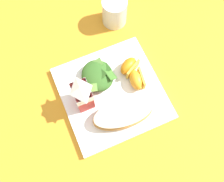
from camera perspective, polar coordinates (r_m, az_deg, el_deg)
name	(u,v)px	position (r m, az deg, el deg)	size (l,w,h in m)	color
ground	(112,94)	(0.75, 0.00, -0.69)	(3.00, 3.00, 0.00)	orange
white_plate	(112,93)	(0.75, 0.00, -0.48)	(0.28, 0.28, 0.02)	white
cheesy_pizza_bread	(123,114)	(0.70, 2.42, -5.02)	(0.10, 0.18, 0.04)	#B77F42
green_salad_pile	(98,76)	(0.74, -3.17, 3.41)	(0.10, 0.10, 0.05)	#336023
milk_carton	(82,94)	(0.68, -6.57, -0.70)	(0.06, 0.05, 0.11)	#B7332D
orange_wedge_front	(137,79)	(0.74, 5.42, 2.61)	(0.06, 0.04, 0.04)	orange
orange_wedge_middle	(129,66)	(0.75, 3.75, 5.44)	(0.06, 0.07, 0.04)	orange
drinking_clear_cup	(114,11)	(0.84, 0.54, 17.08)	(0.08, 0.08, 0.09)	silver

